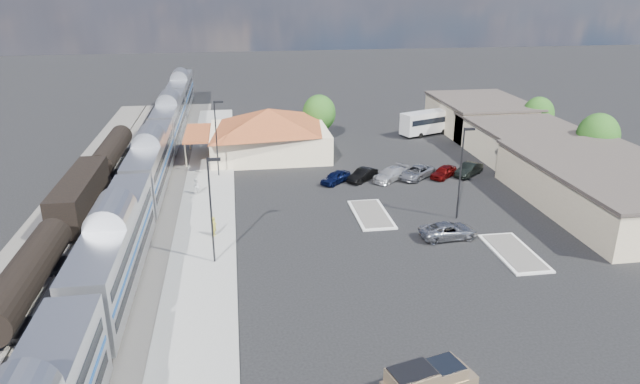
{
  "coord_description": "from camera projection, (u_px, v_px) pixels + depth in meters",
  "views": [
    {
      "loc": [
        -8.69,
        -48.33,
        21.76
      ],
      "look_at": [
        -1.13,
        1.76,
        2.8
      ],
      "focal_mm": 32.0,
      "sensor_mm": 36.0,
      "label": 1
    }
  ],
  "objects": [
    {
      "name": "suv",
      "position": [
        449.0,
        231.0,
        50.8
      ],
      "size": [
        5.36,
        2.74,
        1.45
      ],
      "primitive_type": "imported",
      "rotation": [
        0.0,
        0.0,
        1.64
      ],
      "color": "#929499",
      "rests_on": "ground"
    },
    {
      "name": "tree_east_b",
      "position": [
        598.0,
        136.0,
        67.99
      ],
      "size": [
        4.94,
        4.94,
        6.96
      ],
      "color": "#382314",
      "rests_on": "ground"
    },
    {
      "name": "lamp_plat_s",
      "position": [
        212.0,
        202.0,
        44.65
      ],
      "size": [
        1.08,
        0.25,
        9.0
      ],
      "color": "black",
      "rests_on": "ground"
    },
    {
      "name": "parked_car_f",
      "position": [
        469.0,
        169.0,
        67.07
      ],
      "size": [
        4.43,
        4.14,
        1.48
      ],
      "primitive_type": "imported",
      "rotation": [
        0.0,
        0.0,
        -0.85
      ],
      "color": "black",
      "rests_on": "ground"
    },
    {
      "name": "traffic_island_south",
      "position": [
        371.0,
        214.0,
        55.98
      ],
      "size": [
        3.3,
        7.5,
        0.21
      ],
      "color": "silver",
      "rests_on": "ground"
    },
    {
      "name": "ground",
      "position": [
        335.0,
        226.0,
        53.6
      ],
      "size": [
        280.0,
        280.0,
        0.0
      ],
      "primitive_type": "plane",
      "color": "black",
      "rests_on": "ground"
    },
    {
      "name": "freight_cars",
      "position": [
        81.0,
        197.0,
        55.31
      ],
      "size": [
        2.8,
        46.0,
        4.0
      ],
      "color": "black",
      "rests_on": "ground"
    },
    {
      "name": "parked_car_c",
      "position": [
        390.0,
        174.0,
        65.45
      ],
      "size": [
        5.24,
        4.77,
        1.47
      ],
      "primitive_type": "imported",
      "rotation": [
        0.0,
        0.0,
        -0.9
      ],
      "color": "silver",
      "rests_on": "ground"
    },
    {
      "name": "passenger_train",
      "position": [
        151.0,
        165.0,
        61.68
      ],
      "size": [
        3.0,
        104.0,
        5.55
      ],
      "color": "silver",
      "rests_on": "ground"
    },
    {
      "name": "lamp_lot",
      "position": [
        462.0,
        166.0,
        53.42
      ],
      "size": [
        1.08,
        0.25,
        9.0
      ],
      "color": "black",
      "rests_on": "ground"
    },
    {
      "name": "coach_bus",
      "position": [
        434.0,
        120.0,
        84.8
      ],
      "size": [
        11.03,
        6.3,
        3.51
      ],
      "rotation": [
        0.0,
        0.0,
        1.95
      ],
      "color": "white",
      "rests_on": "ground"
    },
    {
      "name": "person_a",
      "position": [
        214.0,
        226.0,
        50.84
      ],
      "size": [
        0.52,
        0.71,
        1.81
      ],
      "primitive_type": "imported",
      "rotation": [
        0.0,
        0.0,
        1.44
      ],
      "color": "gold",
      "rests_on": "platform"
    },
    {
      "name": "tree_depot",
      "position": [
        319.0,
        113.0,
        80.39
      ],
      "size": [
        4.71,
        4.71,
        6.63
      ],
      "color": "#382314",
      "rests_on": "ground"
    },
    {
      "name": "parked_car_d",
      "position": [
        416.0,
        172.0,
        66.18
      ],
      "size": [
        5.53,
        5.19,
        1.45
      ],
      "primitive_type": "imported",
      "rotation": [
        0.0,
        0.0,
        -0.87
      ],
      "color": "gray",
      "rests_on": "ground"
    },
    {
      "name": "traffic_island_north",
      "position": [
        514.0,
        252.0,
        48.12
      ],
      "size": [
        3.3,
        7.5,
        0.21
      ],
      "color": "silver",
      "rests_on": "ground"
    },
    {
      "name": "tree_east_c",
      "position": [
        538.0,
        114.0,
        81.12
      ],
      "size": [
        4.41,
        4.41,
        6.21
      ],
      "color": "#382314",
      "rests_on": "ground"
    },
    {
      "name": "parked_car_a",
      "position": [
        336.0,
        177.0,
        64.57
      ],
      "size": [
        4.16,
        3.96,
        1.4
      ],
      "primitive_type": "imported",
      "rotation": [
        0.0,
        0.0,
        -0.84
      ],
      "color": "#0B133A",
      "rests_on": "ground"
    },
    {
      "name": "pickup_truck",
      "position": [
        429.0,
        381.0,
        31.61
      ],
      "size": [
        5.62,
        3.25,
        1.83
      ],
      "rotation": [
        0.0,
        0.0,
        1.84
      ],
      "color": "tan",
      "rests_on": "ground"
    },
    {
      "name": "platform",
      "position": [
        207.0,
        208.0,
        57.45
      ],
      "size": [
        5.5,
        92.0,
        0.18
      ],
      "primitive_type": "cube",
      "color": "gray",
      "rests_on": "ground"
    },
    {
      "name": "station_depot",
      "position": [
        268.0,
        132.0,
        74.09
      ],
      "size": [
        18.35,
        12.24,
        6.2
      ],
      "color": "beige",
      "rests_on": "ground"
    },
    {
      "name": "buildings_east",
      "position": [
        539.0,
        148.0,
        69.95
      ],
      "size": [
        14.4,
        51.4,
        4.8
      ],
      "color": "#C6B28C",
      "rests_on": "ground"
    },
    {
      "name": "parked_car_e",
      "position": [
        444.0,
        172.0,
        66.36
      ],
      "size": [
        4.17,
        3.97,
        1.4
      ],
      "primitive_type": "imported",
      "rotation": [
        0.0,
        0.0,
        -0.84
      ],
      "color": "#650C0B",
      "rests_on": "ground"
    },
    {
      "name": "lamp_plat_n",
      "position": [
        217.0,
        132.0,
        65.03
      ],
      "size": [
        1.08,
        0.25,
        9.0
      ],
      "color": "black",
      "rests_on": "ground"
    },
    {
      "name": "railbed",
      "position": [
        118.0,
        206.0,
        58.06
      ],
      "size": [
        16.0,
        100.0,
        0.12
      ],
      "primitive_type": "cube",
      "color": "#4C4944",
      "rests_on": "ground"
    },
    {
      "name": "parked_car_b",
      "position": [
        363.0,
        175.0,
        65.29
      ],
      "size": [
        4.18,
        3.98,
        1.41
      ],
      "primitive_type": "imported",
      "rotation": [
        0.0,
        0.0,
        -0.84
      ],
      "color": "black",
      "rests_on": "ground"
    },
    {
      "name": "person_b",
      "position": [
        196.0,
        186.0,
        60.66
      ],
      "size": [
        0.7,
        0.88,
        1.75
      ],
      "primitive_type": "imported",
      "rotation": [
        0.0,
        0.0,
        -1.62
      ],
      "color": "silver",
      "rests_on": "platform"
    }
  ]
}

